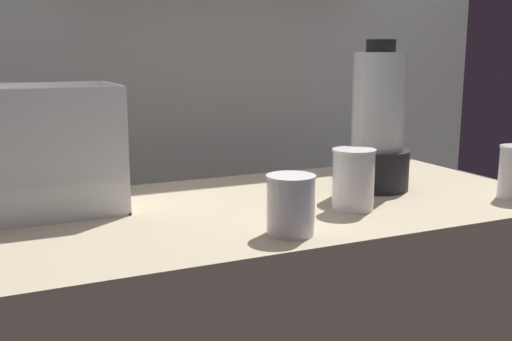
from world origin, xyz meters
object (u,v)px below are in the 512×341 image
blender_pitcher (378,128)px  juice_cup_carrot_left (353,183)px  juice_cup_mango_far_left (291,207)px  carrot_display_bin (43,172)px

blender_pitcher → juice_cup_carrot_left: bearing=-138.9°
juice_cup_carrot_left → juice_cup_mango_far_left: bearing=-153.4°
blender_pitcher → carrot_display_bin: bearing=170.8°
carrot_display_bin → juice_cup_carrot_left: bearing=-23.6°
carrot_display_bin → juice_cup_carrot_left: size_ratio=2.34×
juice_cup_mango_far_left → carrot_display_bin: bearing=137.3°
blender_pitcher → juice_cup_mango_far_left: bearing=-146.4°
blender_pitcher → juice_cup_mango_far_left: blender_pitcher is taller
blender_pitcher → juice_cup_carrot_left: blender_pitcher is taller
carrot_display_bin → juice_cup_carrot_left: (0.62, -0.27, -0.03)m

